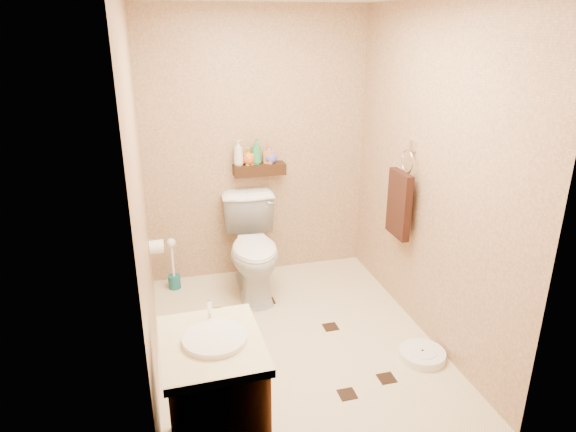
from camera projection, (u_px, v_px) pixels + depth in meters
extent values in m
plane|color=beige|center=(294.00, 341.00, 3.85)|extent=(2.50, 2.50, 0.00)
cube|color=tan|center=(257.00, 147.00, 4.56)|extent=(2.00, 0.04, 2.40)
cube|color=tan|center=(370.00, 270.00, 2.30)|extent=(2.00, 0.04, 2.40)
cube|color=tan|center=(141.00, 201.00, 3.19)|extent=(0.04, 2.50, 2.40)
cube|color=tan|center=(429.00, 178.00, 3.67)|extent=(0.04, 2.50, 2.40)
cube|color=#331A0E|center=(259.00, 169.00, 4.55)|extent=(0.46, 0.14, 0.10)
cube|color=black|center=(251.00, 369.00, 3.54)|extent=(0.11, 0.11, 0.01)
cube|color=black|center=(331.00, 327.00, 4.02)|extent=(0.11, 0.11, 0.01)
cube|color=black|center=(347.00, 394.00, 3.30)|extent=(0.11, 0.11, 0.01)
cube|color=black|center=(216.00, 311.00, 4.24)|extent=(0.11, 0.11, 0.01)
cube|color=black|center=(387.00, 378.00, 3.44)|extent=(0.11, 0.11, 0.01)
cube|color=black|center=(268.00, 301.00, 4.40)|extent=(0.11, 0.11, 0.01)
imported|color=white|center=(254.00, 248.00, 4.43)|extent=(0.52, 0.84, 0.83)
cube|color=brown|center=(215.00, 405.00, 2.70)|extent=(0.48, 0.59, 0.71)
cube|color=beige|center=(212.00, 345.00, 2.57)|extent=(0.52, 0.62, 0.05)
cylinder|color=white|center=(215.00, 340.00, 2.56)|extent=(0.33, 0.33, 0.05)
cylinder|color=silver|center=(210.00, 309.00, 2.72)|extent=(0.03, 0.03, 0.11)
cylinder|color=white|center=(422.00, 355.00, 3.64)|extent=(0.40, 0.40, 0.06)
cylinder|color=white|center=(423.00, 351.00, 3.63)|extent=(0.20, 0.20, 0.01)
cylinder|color=#175B5C|center=(174.00, 282.00, 4.60)|extent=(0.11, 0.11, 0.12)
cylinder|color=white|center=(173.00, 259.00, 4.52)|extent=(0.02, 0.02, 0.34)
sphere|color=white|center=(171.00, 243.00, 4.47)|extent=(0.08, 0.08, 0.08)
cube|color=silver|center=(413.00, 146.00, 3.83)|extent=(0.03, 0.06, 0.08)
torus|color=silver|center=(407.00, 161.00, 3.86)|extent=(0.02, 0.19, 0.19)
cube|color=#351810|center=(399.00, 204.00, 3.97)|extent=(0.06, 0.30, 0.52)
cylinder|color=white|center=(157.00, 247.00, 4.00)|extent=(0.11, 0.11, 0.11)
cylinder|color=silver|center=(151.00, 240.00, 3.97)|extent=(0.04, 0.02, 0.02)
imported|color=silver|center=(238.00, 153.00, 4.45)|extent=(0.10, 0.10, 0.23)
imported|color=yellow|center=(249.00, 156.00, 4.48)|extent=(0.08, 0.08, 0.15)
imported|color=#C85117|center=(249.00, 157.00, 4.49)|extent=(0.14, 0.14, 0.14)
imported|color=#2D874C|center=(256.00, 151.00, 4.49)|extent=(0.10, 0.10, 0.23)
imported|color=#D97F48|center=(269.00, 154.00, 4.52)|extent=(0.11, 0.11, 0.17)
imported|color=#5651CA|center=(271.00, 155.00, 4.53)|extent=(0.12, 0.12, 0.14)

